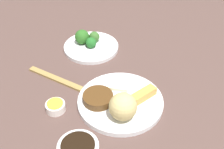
% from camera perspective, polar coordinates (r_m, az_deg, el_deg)
% --- Properties ---
extents(tabletop, '(2.20, 2.20, 0.02)m').
position_cam_1_polar(tabletop, '(0.91, 3.55, -5.65)').
color(tabletop, '#503C36').
rests_on(tabletop, ground).
extents(main_plate, '(0.26, 0.26, 0.02)m').
position_cam_1_polar(main_plate, '(0.88, 1.66, -5.36)').
color(main_plate, white).
rests_on(main_plate, tabletop).
extents(rice_scoop, '(0.08, 0.08, 0.08)m').
position_cam_1_polar(rice_scoop, '(0.80, 2.17, -6.33)').
color(rice_scoop, tan).
rests_on(rice_scoop, main_plate).
extents(spring_roll, '(0.08, 0.08, 0.03)m').
position_cam_1_polar(spring_roll, '(0.88, 6.10, -4.14)').
color(spring_roll, gold).
rests_on(spring_roll, main_plate).
extents(crab_rangoon_wonton, '(0.07, 0.07, 0.01)m').
position_cam_1_polar(crab_rangoon_wonton, '(0.93, 1.29, -1.83)').
color(crab_rangoon_wonton, beige).
rests_on(crab_rangoon_wonton, main_plate).
extents(stir_fry_heap, '(0.09, 0.09, 0.02)m').
position_cam_1_polar(stir_fry_heap, '(0.87, -2.77, -4.64)').
color(stir_fry_heap, '#4F3216').
rests_on(stir_fry_heap, main_plate).
extents(broccoli_plate, '(0.21, 0.21, 0.01)m').
position_cam_1_polar(broccoli_plate, '(1.12, -4.12, 5.39)').
color(broccoli_plate, white).
rests_on(broccoli_plate, tabletop).
extents(broccoli_floret_0, '(0.04, 0.04, 0.04)m').
position_cam_1_polar(broccoli_floret_0, '(1.09, -4.15, 6.28)').
color(broccoli_floret_0, '#226927').
rests_on(broccoli_floret_0, broccoli_plate).
extents(broccoli_floret_1, '(0.04, 0.04, 0.04)m').
position_cam_1_polar(broccoli_floret_1, '(1.13, -3.50, 7.42)').
color(broccoli_floret_1, '#376429').
rests_on(broccoli_floret_1, broccoli_plate).
extents(broccoli_floret_2, '(0.06, 0.06, 0.06)m').
position_cam_1_polar(broccoli_floret_2, '(1.12, -5.90, 7.38)').
color(broccoli_floret_2, '#2A6421').
rests_on(broccoli_floret_2, broccoli_plate).
extents(soy_sauce_bowl_liquid, '(0.09, 0.09, 0.00)m').
position_cam_1_polar(soy_sauce_bowl_liquid, '(0.75, -6.74, -13.63)').
color(soy_sauce_bowl_liquid, black).
rests_on(soy_sauce_bowl_liquid, soy_sauce_bowl).
extents(sauce_ramekin_hot_mustard, '(0.06, 0.06, 0.03)m').
position_cam_1_polar(sauce_ramekin_hot_mustard, '(0.88, -11.05, -6.28)').
color(sauce_ramekin_hot_mustard, white).
rests_on(sauce_ramekin_hot_mustard, tabletop).
extents(sauce_ramekin_hot_mustard_liquid, '(0.05, 0.05, 0.00)m').
position_cam_1_polar(sauce_ramekin_hot_mustard_liquid, '(0.87, -11.16, -5.61)').
color(sauce_ramekin_hot_mustard_liquid, yellow).
rests_on(sauce_ramekin_hot_mustard_liquid, sauce_ramekin_hot_mustard).
extents(chopsticks_pair, '(0.22, 0.11, 0.01)m').
position_cam_1_polar(chopsticks_pair, '(0.99, -10.75, -0.91)').
color(chopsticks_pair, '#9D8146').
rests_on(chopsticks_pair, tabletop).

